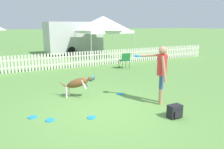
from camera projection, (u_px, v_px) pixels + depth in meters
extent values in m
plane|color=#5B8C42|center=(106.00, 110.00, 5.98)|extent=(240.00, 240.00, 0.00)
cylinder|color=tan|center=(160.00, 97.00, 6.34)|extent=(0.11, 0.11, 0.48)
cylinder|color=#334C7A|center=(161.00, 82.00, 6.24)|extent=(0.12, 0.12, 0.39)
cylinder|color=tan|center=(160.00, 95.00, 6.53)|extent=(0.11, 0.11, 0.48)
cylinder|color=#334C7A|center=(161.00, 81.00, 6.43)|extent=(0.12, 0.12, 0.39)
cylinder|color=red|center=(162.00, 65.00, 6.23)|extent=(0.39, 0.39, 0.59)
sphere|color=tan|center=(163.00, 50.00, 6.14)|extent=(0.24, 0.24, 0.24)
cylinder|color=tan|center=(164.00, 69.00, 6.04)|extent=(0.13, 0.22, 0.72)
cylinder|color=tan|center=(150.00, 55.00, 6.45)|extent=(0.57, 0.57, 0.14)
cylinder|color=#1E8CD8|center=(138.00, 56.00, 6.56)|extent=(0.21, 0.21, 0.02)
cylinder|color=#1E8CD8|center=(138.00, 55.00, 6.56)|extent=(0.21, 0.21, 0.02)
ellipsoid|color=brown|center=(77.00, 83.00, 6.89)|extent=(0.79, 0.72, 0.49)
ellipsoid|color=white|center=(77.00, 85.00, 6.90)|extent=(0.42, 0.39, 0.23)
sphere|color=brown|center=(90.00, 79.00, 6.77)|extent=(0.16, 0.16, 0.16)
cone|color=brown|center=(93.00, 78.00, 6.75)|extent=(0.16, 0.15, 0.12)
cylinder|color=#1E8CD8|center=(93.00, 78.00, 6.75)|extent=(0.21, 0.22, 0.21)
cone|color=brown|center=(90.00, 77.00, 6.81)|extent=(0.05, 0.05, 0.07)
cone|color=brown|center=(89.00, 77.00, 6.72)|extent=(0.05, 0.05, 0.07)
cylinder|color=white|center=(69.00, 91.00, 7.12)|extent=(0.06, 0.06, 0.37)
cylinder|color=white|center=(66.00, 92.00, 6.93)|extent=(0.06, 0.06, 0.37)
cylinder|color=white|center=(86.00, 83.00, 6.94)|extent=(0.17, 0.15, 0.29)
cylinder|color=white|center=(84.00, 85.00, 6.76)|extent=(0.17, 0.15, 0.29)
cone|color=brown|center=(62.00, 84.00, 7.01)|extent=(0.31, 0.27, 0.24)
cylinder|color=#1E8CD8|center=(32.00, 117.00, 5.48)|extent=(0.21, 0.21, 0.02)
cylinder|color=#1E8CD8|center=(120.00, 94.00, 7.34)|extent=(0.21, 0.21, 0.02)
cylinder|color=#1E8CD8|center=(91.00, 117.00, 5.47)|extent=(0.21, 0.21, 0.02)
cylinder|color=#1E8CD8|center=(50.00, 120.00, 5.31)|extent=(0.21, 0.21, 0.02)
cube|color=black|center=(175.00, 111.00, 5.46)|extent=(0.35, 0.22, 0.33)
cube|color=black|center=(178.00, 114.00, 5.35)|extent=(0.24, 0.04, 0.17)
cube|color=beige|center=(53.00, 65.00, 11.38)|extent=(21.40, 0.04, 0.06)
cube|color=beige|center=(53.00, 58.00, 11.30)|extent=(21.40, 0.04, 0.06)
cube|color=beige|center=(1.00, 65.00, 10.26)|extent=(0.09, 0.02, 0.85)
cube|color=beige|center=(5.00, 65.00, 10.33)|extent=(0.09, 0.02, 0.85)
cube|color=beige|center=(9.00, 65.00, 10.40)|extent=(0.09, 0.02, 0.85)
cube|color=beige|center=(12.00, 64.00, 10.47)|extent=(0.09, 0.02, 0.85)
cube|color=beige|center=(16.00, 64.00, 10.54)|extent=(0.09, 0.02, 0.85)
cube|color=beige|center=(19.00, 64.00, 10.61)|extent=(0.09, 0.02, 0.85)
cube|color=beige|center=(23.00, 64.00, 10.68)|extent=(0.09, 0.02, 0.85)
cube|color=beige|center=(26.00, 63.00, 10.75)|extent=(0.09, 0.02, 0.85)
cube|color=beige|center=(29.00, 63.00, 10.82)|extent=(0.09, 0.02, 0.85)
cube|color=beige|center=(33.00, 63.00, 10.89)|extent=(0.09, 0.02, 0.85)
cube|color=beige|center=(36.00, 63.00, 10.96)|extent=(0.09, 0.02, 0.85)
cube|color=beige|center=(39.00, 62.00, 11.03)|extent=(0.09, 0.02, 0.85)
cube|color=beige|center=(42.00, 62.00, 11.10)|extent=(0.09, 0.02, 0.85)
cube|color=beige|center=(45.00, 62.00, 11.16)|extent=(0.09, 0.02, 0.85)
cube|color=beige|center=(48.00, 62.00, 11.23)|extent=(0.09, 0.02, 0.85)
cube|color=beige|center=(51.00, 61.00, 11.30)|extent=(0.09, 0.02, 0.85)
cube|color=beige|center=(54.00, 61.00, 11.37)|extent=(0.09, 0.02, 0.85)
cube|color=beige|center=(57.00, 61.00, 11.44)|extent=(0.09, 0.02, 0.85)
cube|color=beige|center=(60.00, 61.00, 11.51)|extent=(0.09, 0.02, 0.85)
cube|color=beige|center=(63.00, 61.00, 11.58)|extent=(0.09, 0.02, 0.85)
cube|color=beige|center=(66.00, 60.00, 11.65)|extent=(0.09, 0.02, 0.85)
cube|color=beige|center=(69.00, 60.00, 11.72)|extent=(0.09, 0.02, 0.85)
cube|color=beige|center=(72.00, 60.00, 11.79)|extent=(0.09, 0.02, 0.85)
cube|color=beige|center=(75.00, 60.00, 11.86)|extent=(0.09, 0.02, 0.85)
cube|color=beige|center=(77.00, 59.00, 11.93)|extent=(0.09, 0.02, 0.85)
cube|color=beige|center=(80.00, 59.00, 12.00)|extent=(0.09, 0.02, 0.85)
cube|color=beige|center=(83.00, 59.00, 12.07)|extent=(0.09, 0.02, 0.85)
cube|color=beige|center=(85.00, 59.00, 12.14)|extent=(0.09, 0.02, 0.85)
cube|color=beige|center=(88.00, 59.00, 12.21)|extent=(0.09, 0.02, 0.85)
cube|color=beige|center=(90.00, 59.00, 12.28)|extent=(0.09, 0.02, 0.85)
cube|color=beige|center=(93.00, 58.00, 12.35)|extent=(0.09, 0.02, 0.85)
cube|color=beige|center=(96.00, 58.00, 12.42)|extent=(0.09, 0.02, 0.85)
cube|color=beige|center=(98.00, 58.00, 12.49)|extent=(0.09, 0.02, 0.85)
cube|color=beige|center=(101.00, 58.00, 12.56)|extent=(0.09, 0.02, 0.85)
cube|color=beige|center=(103.00, 58.00, 12.63)|extent=(0.09, 0.02, 0.85)
cube|color=beige|center=(105.00, 57.00, 12.69)|extent=(0.09, 0.02, 0.85)
cube|color=beige|center=(108.00, 57.00, 12.76)|extent=(0.09, 0.02, 0.85)
cube|color=beige|center=(110.00, 57.00, 12.83)|extent=(0.09, 0.02, 0.85)
cube|color=beige|center=(112.00, 57.00, 12.90)|extent=(0.09, 0.02, 0.85)
cube|color=beige|center=(115.00, 57.00, 12.97)|extent=(0.09, 0.02, 0.85)
cube|color=beige|center=(117.00, 57.00, 13.04)|extent=(0.09, 0.02, 0.85)
cube|color=beige|center=(119.00, 56.00, 13.11)|extent=(0.09, 0.02, 0.85)
cube|color=beige|center=(122.00, 56.00, 13.18)|extent=(0.09, 0.02, 0.85)
cube|color=beige|center=(124.00, 56.00, 13.25)|extent=(0.09, 0.02, 0.85)
cube|color=beige|center=(126.00, 56.00, 13.32)|extent=(0.09, 0.02, 0.85)
cube|color=beige|center=(128.00, 56.00, 13.39)|extent=(0.09, 0.02, 0.85)
cube|color=beige|center=(130.00, 56.00, 13.46)|extent=(0.09, 0.02, 0.85)
cube|color=beige|center=(132.00, 55.00, 13.53)|extent=(0.09, 0.02, 0.85)
cube|color=beige|center=(134.00, 55.00, 13.60)|extent=(0.09, 0.02, 0.85)
cube|color=beige|center=(137.00, 55.00, 13.67)|extent=(0.09, 0.02, 0.85)
cube|color=beige|center=(139.00, 55.00, 13.74)|extent=(0.09, 0.02, 0.85)
cube|color=beige|center=(141.00, 55.00, 13.81)|extent=(0.09, 0.02, 0.85)
cube|color=beige|center=(143.00, 55.00, 13.88)|extent=(0.09, 0.02, 0.85)
cube|color=beige|center=(145.00, 54.00, 13.95)|extent=(0.09, 0.02, 0.85)
cube|color=beige|center=(147.00, 54.00, 14.02)|extent=(0.09, 0.02, 0.85)
cube|color=beige|center=(149.00, 54.00, 14.09)|extent=(0.09, 0.02, 0.85)
cube|color=beige|center=(151.00, 54.00, 14.15)|extent=(0.09, 0.02, 0.85)
cube|color=beige|center=(152.00, 54.00, 14.22)|extent=(0.09, 0.02, 0.85)
cube|color=beige|center=(154.00, 54.00, 14.29)|extent=(0.09, 0.02, 0.85)
cube|color=beige|center=(156.00, 54.00, 14.36)|extent=(0.09, 0.02, 0.85)
cube|color=beige|center=(158.00, 53.00, 14.43)|extent=(0.09, 0.02, 0.85)
cube|color=beige|center=(160.00, 53.00, 14.50)|extent=(0.09, 0.02, 0.85)
cube|color=beige|center=(162.00, 53.00, 14.57)|extent=(0.09, 0.02, 0.85)
cube|color=beige|center=(164.00, 53.00, 14.64)|extent=(0.09, 0.02, 0.85)
cube|color=beige|center=(165.00, 53.00, 14.71)|extent=(0.09, 0.02, 0.85)
cube|color=beige|center=(167.00, 53.00, 14.78)|extent=(0.09, 0.02, 0.85)
cube|color=beige|center=(169.00, 53.00, 14.85)|extent=(0.09, 0.02, 0.85)
cube|color=beige|center=(171.00, 53.00, 14.92)|extent=(0.09, 0.02, 0.85)
cube|color=beige|center=(172.00, 52.00, 14.99)|extent=(0.09, 0.02, 0.85)
cube|color=beige|center=(174.00, 52.00, 15.06)|extent=(0.09, 0.02, 0.85)
cube|color=beige|center=(176.00, 52.00, 15.13)|extent=(0.09, 0.02, 0.85)
cube|color=beige|center=(177.00, 52.00, 15.20)|extent=(0.09, 0.02, 0.85)
cube|color=beige|center=(179.00, 52.00, 15.27)|extent=(0.09, 0.02, 0.85)
cube|color=beige|center=(181.00, 52.00, 15.34)|extent=(0.09, 0.02, 0.85)
cube|color=beige|center=(182.00, 52.00, 15.41)|extent=(0.09, 0.02, 0.85)
cube|color=beige|center=(184.00, 52.00, 15.48)|extent=(0.09, 0.02, 0.85)
cube|color=beige|center=(186.00, 51.00, 15.55)|extent=(0.09, 0.02, 0.85)
cube|color=beige|center=(187.00, 51.00, 15.61)|extent=(0.09, 0.02, 0.85)
cube|color=beige|center=(189.00, 51.00, 15.68)|extent=(0.09, 0.02, 0.85)
cube|color=beige|center=(190.00, 51.00, 15.75)|extent=(0.09, 0.02, 0.85)
cube|color=beige|center=(192.00, 51.00, 15.82)|extent=(0.09, 0.02, 0.85)
cube|color=beige|center=(193.00, 51.00, 15.89)|extent=(0.09, 0.02, 0.85)
cube|color=beige|center=(195.00, 51.00, 15.96)|extent=(0.09, 0.02, 0.85)
cube|color=beige|center=(197.00, 51.00, 16.03)|extent=(0.09, 0.02, 0.85)
cube|color=beige|center=(198.00, 50.00, 16.10)|extent=(0.09, 0.02, 0.85)
cylinder|color=#333338|center=(126.00, 63.00, 11.95)|extent=(0.02, 0.02, 0.43)
cylinder|color=#333338|center=(119.00, 64.00, 11.79)|extent=(0.02, 0.02, 0.43)
cylinder|color=#333338|center=(129.00, 65.00, 11.57)|extent=(0.02, 0.02, 0.43)
cylinder|color=#333338|center=(122.00, 65.00, 11.42)|extent=(0.02, 0.02, 0.43)
cube|color=#19662D|center=(124.00, 60.00, 11.63)|extent=(0.52, 0.52, 0.03)
cube|color=#19662D|center=(126.00, 57.00, 11.39)|extent=(0.49, 0.13, 0.41)
cylinder|color=silver|center=(91.00, 47.00, 13.20)|extent=(0.04, 0.04, 1.92)
cylinder|color=silver|center=(134.00, 45.00, 14.58)|extent=(0.04, 0.04, 1.92)
cylinder|color=silver|center=(75.00, 43.00, 15.87)|extent=(0.04, 0.04, 1.92)
cylinder|color=silver|center=(113.00, 42.00, 17.25)|extent=(0.04, 0.04, 1.92)
cube|color=white|center=(103.00, 32.00, 15.03)|extent=(3.08, 3.08, 0.20)
pyramid|color=white|center=(103.00, 23.00, 14.90)|extent=(3.08, 3.08, 0.94)
cube|color=#B7B7B7|center=(73.00, 37.00, 17.26)|extent=(4.30, 2.31, 2.35)
cone|color=#3F3F42|center=(102.00, 49.00, 18.70)|extent=(0.81, 0.23, 0.20)
cylinder|color=black|center=(63.00, 49.00, 18.15)|extent=(0.69, 0.20, 0.68)
cylinder|color=black|center=(72.00, 51.00, 16.31)|extent=(0.69, 0.20, 0.68)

